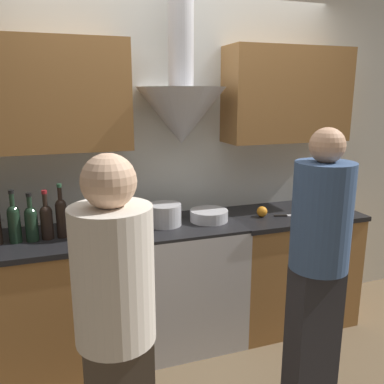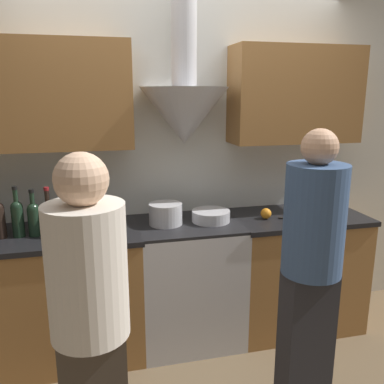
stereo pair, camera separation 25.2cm
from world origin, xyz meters
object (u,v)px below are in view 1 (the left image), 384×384
at_px(wine_bottle_7, 47,220).
at_px(orange_fruit, 262,212).
at_px(wine_bottle_5, 14,221).
at_px(mixing_bowl, 209,215).
at_px(wine_bottle_8, 61,216).
at_px(person_foreground_right, 318,261).
at_px(person_foreground_left, 116,327).
at_px(wine_bottle_6, 31,222).
at_px(stock_pot, 165,215).
at_px(stove_range, 188,281).

bearing_deg(wine_bottle_7, orange_fruit, -0.87).
distance_m(wine_bottle_5, orange_fruit, 1.71).
bearing_deg(mixing_bowl, wine_bottle_8, -179.34).
xyz_separation_m(mixing_bowl, person_foreground_right, (0.30, -0.88, -0.04)).
bearing_deg(wine_bottle_7, person_foreground_left, -76.98).
distance_m(wine_bottle_6, mixing_bowl, 1.20).
bearing_deg(wine_bottle_5, wine_bottle_7, 1.13).
relative_size(wine_bottle_5, orange_fruit, 4.22).
height_order(wine_bottle_5, stock_pot, wine_bottle_5).
height_order(stock_pot, mixing_bowl, stock_pot).
xyz_separation_m(stove_range, wine_bottle_7, (-0.94, -0.02, 0.58)).
bearing_deg(person_foreground_right, stock_pot, 125.39).
distance_m(mixing_bowl, orange_fruit, 0.41).
xyz_separation_m(wine_bottle_5, wine_bottle_6, (0.10, -0.00, -0.01)).
height_order(wine_bottle_6, mixing_bowl, wine_bottle_6).
bearing_deg(person_foreground_left, wine_bottle_7, 103.02).
relative_size(wine_bottle_8, stock_pot, 1.49).
relative_size(wine_bottle_8, person_foreground_left, 0.22).
bearing_deg(wine_bottle_5, wine_bottle_8, 1.45).
bearing_deg(wine_bottle_8, mixing_bowl, 0.66).
xyz_separation_m(wine_bottle_6, stock_pot, (0.87, 0.03, -0.05)).
relative_size(wine_bottle_5, stock_pot, 1.42).
bearing_deg(stock_pot, person_foreground_right, -54.61).
bearing_deg(person_foreground_left, wine_bottle_5, 111.85).
xyz_separation_m(wine_bottle_8, stock_pot, (0.68, 0.02, -0.07)).
height_order(stove_range, stock_pot, stock_pot).
height_order(stove_range, wine_bottle_8, wine_bottle_8).
distance_m(stove_range, mixing_bowl, 0.52).
bearing_deg(stove_range, wine_bottle_7, -178.98).
height_order(wine_bottle_6, wine_bottle_8, wine_bottle_8).
distance_m(orange_fruit, person_foreground_right, 0.85).
distance_m(wine_bottle_6, wine_bottle_8, 0.18).
relative_size(wine_bottle_5, wine_bottle_6, 1.08).
distance_m(orange_fruit, person_foreground_left, 1.67).
bearing_deg(stove_range, mixing_bowl, -0.61).
xyz_separation_m(orange_fruit, person_foreground_left, (-1.26, -1.09, -0.07)).
relative_size(wine_bottle_8, mixing_bowl, 1.27).
height_order(wine_bottle_5, orange_fruit, wine_bottle_5).
distance_m(stove_range, person_foreground_right, 1.09).
distance_m(wine_bottle_8, person_foreground_left, 1.14).
height_order(wine_bottle_5, wine_bottle_6, wine_bottle_5).
xyz_separation_m(wine_bottle_6, orange_fruit, (1.61, -0.02, -0.08)).
bearing_deg(stock_pot, person_foreground_left, -114.50).
height_order(wine_bottle_6, orange_fruit, wine_bottle_6).
bearing_deg(wine_bottle_5, stock_pot, 1.74).
bearing_deg(stock_pot, mixing_bowl, -1.85).
xyz_separation_m(stove_range, mixing_bowl, (0.16, -0.00, 0.49)).
distance_m(wine_bottle_8, mixing_bowl, 1.02).
xyz_separation_m(wine_bottle_5, person_foreground_left, (0.44, -1.11, -0.16)).
xyz_separation_m(wine_bottle_6, wine_bottle_8, (0.18, 0.01, 0.02)).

